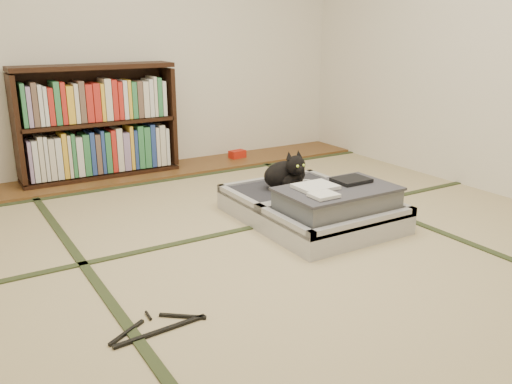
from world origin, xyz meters
TOP-DOWN VIEW (x-y plane):
  - floor at (0.00, 0.00)m, footprint 4.50×4.50m
  - wood_strip at (0.00, 2.00)m, footprint 4.00×0.50m
  - red_item at (0.87, 2.03)m, footprint 0.16×0.11m
  - tatami_borders at (0.00, 0.49)m, footprint 4.00×4.50m
  - bookcase at (-0.41, 2.07)m, footprint 1.27×0.29m
  - suitcase at (0.44, 0.27)m, footprint 0.80×1.07m
  - cat at (0.43, 0.56)m, footprint 0.36×0.36m
  - cable_coil at (0.61, 0.59)m, footprint 0.11×0.11m
  - hanger at (-0.90, -0.41)m, footprint 0.43×0.21m

SIDE VIEW (x-z plane):
  - floor at x=0.00m, z-range 0.00..0.00m
  - tatami_borders at x=0.00m, z-range 0.00..0.01m
  - hanger at x=-0.90m, z-range 0.00..0.01m
  - wood_strip at x=0.00m, z-range 0.00..0.02m
  - red_item at x=0.87m, z-range 0.02..0.09m
  - suitcase at x=0.44m, z-range -0.05..0.27m
  - cable_coil at x=0.61m, z-range 0.15..0.18m
  - cat at x=0.43m, z-range 0.12..0.40m
  - bookcase at x=-0.41m, z-range -0.01..0.91m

